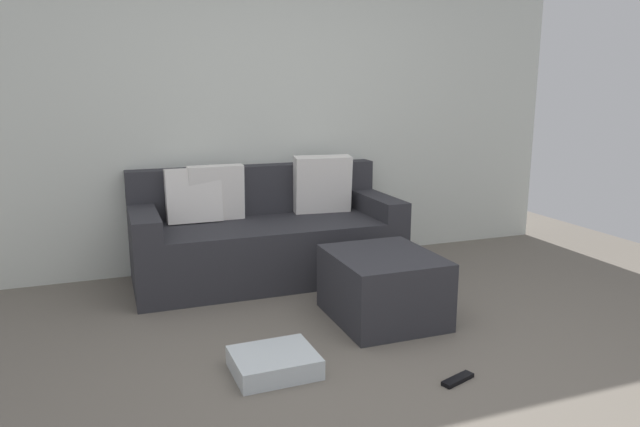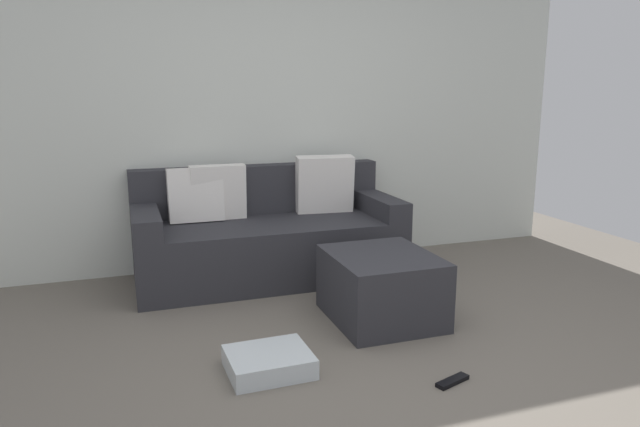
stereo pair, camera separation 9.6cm
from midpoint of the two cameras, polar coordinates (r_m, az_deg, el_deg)
ground_plane at (r=3.01m, az=8.72°, el=-16.82°), size 6.86×6.86×0.00m
wall_back at (r=4.85m, az=-4.05°, el=10.96°), size 5.28×0.10×2.70m
couch_sectional at (r=4.54m, az=-4.60°, el=-2.20°), size 2.01×0.85×0.92m
ottoman at (r=3.74m, az=6.79°, el=-7.17°), size 0.63×0.73×0.43m
storage_bin at (r=3.13m, az=-4.14°, el=-14.34°), size 0.44×0.38×0.11m
remote_near_ottoman at (r=3.12m, az=13.77°, el=-15.69°), size 0.21×0.12×0.02m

